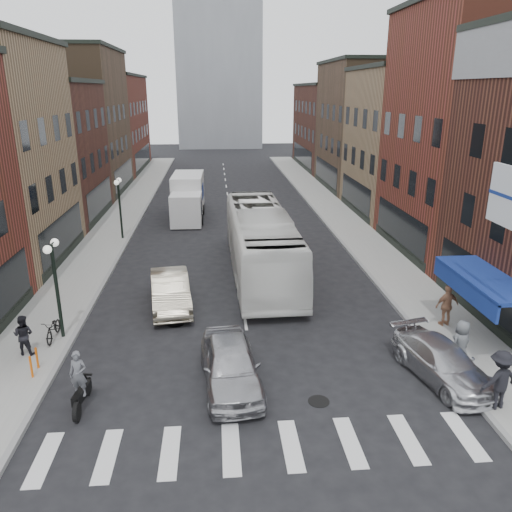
{
  "coord_description": "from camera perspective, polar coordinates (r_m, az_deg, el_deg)",
  "views": [
    {
      "loc": [
        -1.15,
        -14.56,
        9.57
      ],
      "look_at": [
        0.67,
        7.44,
        2.18
      ],
      "focal_mm": 35.0,
      "sensor_mm": 36.0,
      "label": 1
    }
  ],
  "objects": [
    {
      "name": "curb_left",
      "position": [
        38.24,
        -13.39,
        3.5
      ],
      "size": [
        0.2,
        74.0,
        0.16
      ],
      "primitive_type": "cube",
      "color": "gray",
      "rests_on": "ground"
    },
    {
      "name": "parked_bicycle",
      "position": [
        21.49,
        -22.14,
        -7.68
      ],
      "size": [
        0.59,
        1.66,
        0.87
      ],
      "primitive_type": "imported",
      "rotation": [
        0.0,
        0.0,
        0.01
      ],
      "color": "black",
      "rests_on": "sidewalk_left"
    },
    {
      "name": "bldg_left_mid_b",
      "position": [
        41.2,
        -24.78,
        10.69
      ],
      "size": [
        10.3,
        10.2,
        10.3
      ],
      "color": "#452018",
      "rests_on": "ground"
    },
    {
      "name": "bldg_right_mid_b",
      "position": [
        41.98,
        18.35,
        12.24
      ],
      "size": [
        10.3,
        10.2,
        11.3
      ],
      "color": "#977653",
      "rests_on": "ground"
    },
    {
      "name": "transit_bus",
      "position": [
        26.74,
        0.56,
        1.59
      ],
      "size": [
        3.26,
        12.92,
        3.58
      ],
      "primitive_type": "imported",
      "rotation": [
        0.0,
        0.0,
        0.02
      ],
      "color": "white",
      "rests_on": "ground"
    },
    {
      "name": "bldg_right_far_b",
      "position": [
        65.72,
        9.82,
        14.39
      ],
      "size": [
        10.3,
        16.2,
        10.3
      ],
      "color": "#452018",
      "rests_on": "ground"
    },
    {
      "name": "bldg_left_far_b",
      "position": [
        65.16,
        -17.53,
        14.24
      ],
      "size": [
        10.3,
        16.2,
        11.3
      ],
      "color": "maroon",
      "rests_on": "ground"
    },
    {
      "name": "curb_right",
      "position": [
        38.66,
        7.62,
        4.01
      ],
      "size": [
        0.2,
        74.0,
        0.16
      ],
      "primitive_type": "cube",
      "color": "gray",
      "rests_on": "ground"
    },
    {
      "name": "motorcycle_rider",
      "position": [
        16.88,
        -19.51,
        -13.43
      ],
      "size": [
        0.6,
        1.98,
        2.01
      ],
      "rotation": [
        0.0,
        0.0,
        -0.14
      ],
      "color": "black",
      "rests_on": "ground"
    },
    {
      "name": "box_truck",
      "position": [
        39.2,
        -7.81,
        6.63
      ],
      "size": [
        2.44,
        7.56,
        3.27
      ],
      "rotation": [
        0.0,
        0.0,
        -0.03
      ],
      "color": "silver",
      "rests_on": "ground"
    },
    {
      "name": "ground",
      "position": [
        17.46,
        -0.17,
        -14.73
      ],
      "size": [
        160.0,
        160.0,
        0.0
      ],
      "primitive_type": "plane",
      "color": "black",
      "rests_on": "ground"
    },
    {
      "name": "bldg_right_far_a",
      "position": [
        52.23,
        13.72,
        14.25
      ],
      "size": [
        10.3,
        12.2,
        12.3
      ],
      "color": "#4B3825",
      "rests_on": "ground"
    },
    {
      "name": "sidewalk_right",
      "position": [
        38.98,
        9.79,
        4.14
      ],
      "size": [
        3.0,
        74.0,
        0.15
      ],
      "primitive_type": "cube",
      "color": "gray",
      "rests_on": "ground"
    },
    {
      "name": "ped_right_a",
      "position": [
        17.44,
        26.09,
        -12.58
      ],
      "size": [
        1.35,
        0.86,
        1.93
      ],
      "primitive_type": "imported",
      "rotation": [
        0.0,
        0.0,
        3.35
      ],
      "color": "black",
      "rests_on": "sidewalk_right"
    },
    {
      "name": "curb_car",
      "position": [
        18.71,
        20.51,
        -11.27
      ],
      "size": [
        2.73,
        4.74,
        1.29
      ],
      "primitive_type": "imported",
      "rotation": [
        0.0,
        0.0,
        0.22
      ],
      "color": "silver",
      "rests_on": "ground"
    },
    {
      "name": "streetlamp_near",
      "position": [
        20.68,
        -22.03,
        -1.68
      ],
      "size": [
        0.32,
        1.22,
        4.11
      ],
      "color": "black",
      "rests_on": "ground"
    },
    {
      "name": "sedan_left_far",
      "position": [
        23.28,
        -9.76,
        -3.92
      ],
      "size": [
        2.29,
        5.0,
        1.59
      ],
      "primitive_type": "imported",
      "rotation": [
        0.0,
        0.0,
        0.13
      ],
      "color": "#BEB39A",
      "rests_on": "ground"
    },
    {
      "name": "bldg_left_far_a",
      "position": [
        51.54,
        -20.95,
        14.09
      ],
      "size": [
        10.3,
        12.2,
        13.3
      ],
      "color": "#4B3825",
      "rests_on": "ground"
    },
    {
      "name": "ped_left_solo",
      "position": [
        20.6,
        -25.04,
        -8.17
      ],
      "size": [
        0.81,
        0.53,
        1.56
      ],
      "primitive_type": "imported",
      "rotation": [
        0.0,
        0.0,
        3.0
      ],
      "color": "black",
      "rests_on": "sidewalk_left"
    },
    {
      "name": "ped_right_c",
      "position": [
        19.37,
        22.38,
        -9.22
      ],
      "size": [
        0.99,
        0.82,
        1.73
      ],
      "primitive_type": "imported",
      "rotation": [
        0.0,
        0.0,
        3.51
      ],
      "color": "#585B60",
      "rests_on": "sidewalk_right"
    },
    {
      "name": "ped_right_b",
      "position": [
        22.29,
        20.99,
        -5.3
      ],
      "size": [
        1.11,
        0.69,
        1.78
      ],
      "primitive_type": "imported",
      "rotation": [
        0.0,
        0.0,
        3.31
      ],
      "color": "#97674C",
      "rests_on": "sidewalk_right"
    },
    {
      "name": "sidewalk_left",
      "position": [
        38.48,
        -15.61,
        3.53
      ],
      "size": [
        3.0,
        74.0,
        0.15
      ],
      "primitive_type": "cube",
      "color": "gray",
      "rests_on": "ground"
    },
    {
      "name": "awning_blue",
      "position": [
        20.99,
        24.33,
        -2.52
      ],
      "size": [
        1.8,
        5.0,
        0.78
      ],
      "color": "navy",
      "rests_on": "ground"
    },
    {
      "name": "bike_rack",
      "position": [
        19.35,
        -24.02,
        -11.04
      ],
      "size": [
        0.08,
        0.68,
        0.8
      ],
      "color": "#D8590C",
      "rests_on": "sidewalk_left"
    },
    {
      "name": "streetlamp_far",
      "position": [
        33.81,
        -15.37,
        6.49
      ],
      "size": [
        0.32,
        1.22,
        4.11
      ],
      "color": "black",
      "rests_on": "ground"
    },
    {
      "name": "sedan_left_near",
      "position": [
        17.16,
        -2.95,
        -12.29
      ],
      "size": [
        2.26,
        4.77,
        1.58
      ],
      "primitive_type": "imported",
      "rotation": [
        0.0,
        0.0,
        0.09
      ],
      "color": "#AAA9AE",
      "rests_on": "ground"
    },
    {
      "name": "bldg_right_mid_a",
      "position": [
        32.9,
        25.34,
        12.58
      ],
      "size": [
        10.3,
        10.2,
        14.3
      ],
      "color": "maroon",
      "rests_on": "ground"
    },
    {
      "name": "crosswalk_stripes",
      "position": [
        15.05,
        0.8,
        -20.98
      ],
      "size": [
        12.0,
        2.2,
        0.01
      ],
      "primitive_type": "cube",
      "color": "silver",
      "rests_on": "ground"
    }
  ]
}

